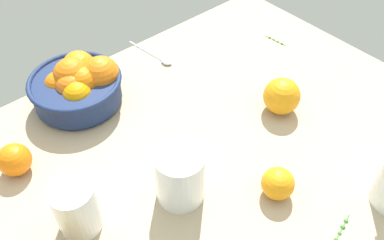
{
  "coord_description": "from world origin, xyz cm",
  "views": [
    {
      "loc": [
        -38.05,
        -42.73,
        68.09
      ],
      "look_at": [
        1.14,
        2.82,
        6.48
      ],
      "focal_mm": 38.65,
      "sensor_mm": 36.0,
      "label": 1
    }
  ],
  "objects": [
    {
      "name": "second_glass",
      "position": [
        -9.61,
        -6.25,
        5.22
      ],
      "size": [
        9.35,
        9.35,
        11.55
      ],
      "color": "white",
      "rests_on": "ground_plane"
    },
    {
      "name": "loose_orange_3",
      "position": [
        23.12,
        -3.15,
        4.27
      ],
      "size": [
        8.54,
        8.54,
        8.54
      ],
      "primitive_type": "sphere",
      "color": "orange",
      "rests_on": "ground_plane"
    },
    {
      "name": "herb_sprig_1",
      "position": [
        43.66,
        15.86,
        0.26
      ],
      "size": [
        1.22,
        7.14,
        0.86
      ],
      "color": "#3E7232",
      "rests_on": "ground_plane"
    },
    {
      "name": "juice_glass",
      "position": [
        -27.64,
        0.53,
        4.69
      ],
      "size": [
        7.88,
        7.88,
        10.8
      ],
      "color": "white",
      "rests_on": "ground_plane"
    },
    {
      "name": "ground_plane",
      "position": [
        0.0,
        0.0,
        -1.5
      ],
      "size": [
        116.02,
        80.75,
        3.0
      ],
      "primitive_type": "cube",
      "color": "tan"
    },
    {
      "name": "herb_sprig_0",
      "position": [
        7.67,
        -31.53,
        0.27
      ],
      "size": [
        7.64,
        2.12,
        0.98
      ],
      "color": "#477F3C",
      "rests_on": "ground_plane"
    },
    {
      "name": "loose_orange_0",
      "position": [
        -31.1,
        19.9,
        3.37
      ],
      "size": [
        6.74,
        6.74,
        6.74
      ],
      "primitive_type": "sphere",
      "color": "orange",
      "rests_on": "ground_plane"
    },
    {
      "name": "spoon",
      "position": [
        13.41,
        31.75,
        0.43
      ],
      "size": [
        3.56,
        16.16,
        1.0
      ],
      "color": "silver",
      "rests_on": "ground_plane"
    },
    {
      "name": "loose_orange_2",
      "position": [
        4.6,
        -18.31,
        3.21
      ],
      "size": [
        6.43,
        6.43,
        6.43
      ],
      "primitive_type": "sphere",
      "color": "orange",
      "rests_on": "ground_plane"
    },
    {
      "name": "fruit_bowl",
      "position": [
        -10.55,
        29.76,
        5.22
      ],
      "size": [
        21.57,
        21.57,
        11.47
      ],
      "color": "navy",
      "rests_on": "ground_plane"
    }
  ]
}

